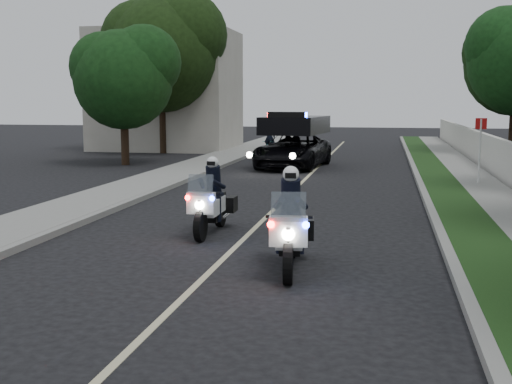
% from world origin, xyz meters
% --- Properties ---
extents(ground, '(120.00, 120.00, 0.00)m').
position_xyz_m(ground, '(0.00, 0.00, 0.00)').
color(ground, black).
rests_on(ground, ground).
extents(curb_right, '(0.20, 60.00, 0.15)m').
position_xyz_m(curb_right, '(4.10, 10.00, 0.07)').
color(curb_right, gray).
rests_on(curb_right, ground).
extents(grass_verge, '(1.20, 60.00, 0.16)m').
position_xyz_m(grass_verge, '(4.80, 10.00, 0.08)').
color(grass_verge, '#193814').
rests_on(grass_verge, ground).
extents(sidewalk_right, '(1.40, 60.00, 0.16)m').
position_xyz_m(sidewalk_right, '(6.10, 10.00, 0.08)').
color(sidewalk_right, gray).
rests_on(sidewalk_right, ground).
extents(curb_left, '(0.20, 60.00, 0.15)m').
position_xyz_m(curb_left, '(-4.10, 10.00, 0.07)').
color(curb_left, gray).
rests_on(curb_left, ground).
extents(sidewalk_left, '(2.00, 60.00, 0.16)m').
position_xyz_m(sidewalk_left, '(-5.20, 10.00, 0.08)').
color(sidewalk_left, gray).
rests_on(sidewalk_left, ground).
extents(building_far, '(8.00, 6.00, 7.00)m').
position_xyz_m(building_far, '(-10.00, 26.00, 3.50)').
color(building_far, '#A8A396').
rests_on(building_far, ground).
extents(lane_marking, '(0.12, 50.00, 0.01)m').
position_xyz_m(lane_marking, '(0.00, 10.00, 0.00)').
color(lane_marking, '#BFB78C').
rests_on(lane_marking, ground).
extents(police_moto_left, '(0.71, 2.00, 1.70)m').
position_xyz_m(police_moto_left, '(-0.83, 2.66, 0.00)').
color(police_moto_left, silver).
rests_on(police_moto_left, ground).
extents(police_moto_right, '(0.98, 2.19, 1.80)m').
position_xyz_m(police_moto_right, '(1.32, -0.00, 0.00)').
color(police_moto_right, silver).
rests_on(police_moto_right, ground).
extents(police_suv, '(3.09, 5.63, 2.61)m').
position_xyz_m(police_suv, '(-1.05, 16.82, 0.00)').
color(police_suv, black).
rests_on(police_suv, ground).
extents(bicycle, '(0.69, 1.59, 0.81)m').
position_xyz_m(bicycle, '(-3.09, 22.38, 0.00)').
color(bicycle, black).
rests_on(bicycle, ground).
extents(cyclist, '(0.61, 0.43, 1.62)m').
position_xyz_m(cyclist, '(-3.09, 22.38, 0.00)').
color(cyclist, black).
rests_on(cyclist, ground).
extents(sign_post, '(0.42, 0.42, 2.41)m').
position_xyz_m(sign_post, '(6.00, 11.70, 0.00)').
color(sign_post, '#B4280C').
rests_on(sign_post, ground).
extents(tree_right_e, '(7.51, 7.51, 9.43)m').
position_xyz_m(tree_right_e, '(9.93, 27.71, 0.00)').
color(tree_right_e, '#163410').
rests_on(tree_right_e, ground).
extents(tree_left_near, '(5.89, 5.89, 7.44)m').
position_xyz_m(tree_left_near, '(-8.71, 16.51, 0.00)').
color(tree_left_near, '#143C14').
rests_on(tree_left_near, ground).
extents(tree_left_far, '(7.51, 7.51, 10.40)m').
position_xyz_m(tree_left_far, '(-9.22, 23.01, 0.00)').
color(tree_left_far, '#19320F').
rests_on(tree_left_far, ground).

